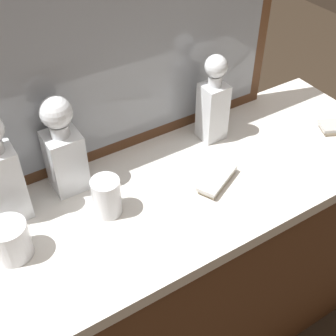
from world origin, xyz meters
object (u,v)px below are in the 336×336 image
Objects in this scene: crystal_decanter_right at (4,178)px; silver_brush_left at (217,180)px; crystal_decanter_left at (64,153)px; crystal_tumbler_right at (11,242)px; crystal_tumbler_front at (107,198)px; crystal_decanter_far_left at (213,106)px.

crystal_decanter_right is 1.99× the size of silver_brush_left.
crystal_decanter_left reaches higher than crystal_tumbler_right.
crystal_tumbler_front is 0.70× the size of silver_brush_left.
crystal_decanter_right is 2.86× the size of crystal_tumbler_front.
crystal_decanter_left reaches higher than crystal_decanter_far_left.
crystal_tumbler_right is at bearing -143.23° from crystal_decanter_left.
crystal_tumbler_right reaches higher than silver_brush_left.
silver_brush_left is (-0.11, -0.18, -0.09)m from crystal_decanter_far_left.
silver_brush_left is at bearing -30.91° from crystal_decanter_left.
crystal_decanter_left is 0.16m from crystal_decanter_right.
silver_brush_left is at bearing -121.59° from crystal_decanter_far_left.
crystal_decanter_right is 0.53m from silver_brush_left.
crystal_decanter_left is at bearing 8.92° from crystal_decanter_right.
crystal_decanter_left is at bearing 36.77° from crystal_tumbler_right.
crystal_decanter_left reaches higher than silver_brush_left.
silver_brush_left is (0.49, -0.18, -0.11)m from crystal_decanter_right.
crystal_decanter_far_left is 2.60× the size of crystal_tumbler_front.
crystal_decanter_left is 0.25m from crystal_tumbler_right.
crystal_decanter_left is 1.02× the size of crystal_decanter_far_left.
silver_brush_left is (0.34, -0.20, -0.10)m from crystal_decanter_left.
silver_brush_left is at bearing -19.77° from crystal_decanter_right.
crystal_tumbler_right is at bearing -108.24° from crystal_decanter_right.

